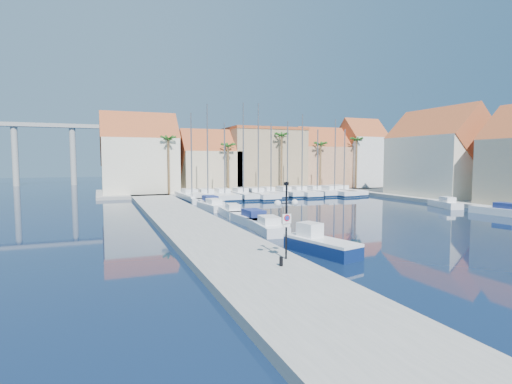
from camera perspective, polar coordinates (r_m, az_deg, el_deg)
ground at (r=28.80m, az=14.25°, el=-7.54°), size 260.00×260.00×0.00m
quay_west at (r=37.49m, az=-9.72°, el=-4.26°), size 6.00×77.00×0.50m
shore_north at (r=75.81m, az=-1.03°, el=0.27°), size 54.00×16.00×0.50m
shore_east at (r=61.80m, az=30.38°, el=-1.35°), size 12.00×60.00×0.50m
lamp_post at (r=22.01m, az=4.36°, el=-2.37°), size 1.46×0.46×4.30m
bollard at (r=21.01m, az=3.61°, el=-9.86°), size 0.20×0.20×0.49m
fishing_boat at (r=26.09m, az=9.07°, el=-7.32°), size 3.07×5.64×1.88m
motorboat_west_0 at (r=33.26m, az=1.62°, el=-4.88°), size 2.50×6.23×1.40m
motorboat_west_1 at (r=37.59m, az=-0.70°, el=-3.78°), size 2.50×6.95×1.40m
motorboat_west_2 at (r=42.42m, az=-3.49°, el=-2.82°), size 2.11×5.49×1.40m
motorboat_west_3 at (r=48.08m, az=-6.25°, el=-1.96°), size 2.47×6.05×1.40m
motorboat_west_4 at (r=52.27m, az=-6.74°, el=-1.44°), size 2.28×7.09×1.40m
motorboat_west_5 at (r=56.68m, az=-8.49°, el=-0.99°), size 2.60×6.81×1.40m
motorboat_east_0 at (r=50.87m, az=31.58°, el=-2.26°), size 2.69×6.19×1.40m
motorboat_east_1 at (r=55.58m, az=25.42°, el=-1.50°), size 2.99×5.48×1.40m
sailboat_0 at (r=60.32m, az=-9.28°, el=-0.60°), size 3.14×10.71×12.83m
sailboat_1 at (r=60.47m, az=-7.00°, el=-0.54°), size 3.33×10.77×14.17m
sailboat_2 at (r=61.47m, az=-4.61°, el=-0.46°), size 3.10×10.31×11.54m
sailboat_3 at (r=62.28m, az=-1.98°, el=-0.34°), size 2.82×9.95×14.66m
sailboat_4 at (r=62.73m, az=0.08°, el=-0.33°), size 3.42×11.58×14.65m
sailboat_5 at (r=64.83m, az=1.95°, el=-0.16°), size 2.74×8.53×11.87m
sailboat_6 at (r=66.16m, az=4.29°, el=-0.07°), size 2.66×8.86×12.23m
sailboat_7 at (r=66.94m, az=6.33°, el=-0.05°), size 3.17×10.77×13.43m
sailboat_8 at (r=68.50m, az=8.48°, el=0.03°), size 2.94×9.35×11.06m
sailboat_9 at (r=69.14m, az=10.85°, el=0.04°), size 3.06×11.01×12.76m
sailboat_10 at (r=70.98m, az=12.16°, el=0.12°), size 3.05×11.09×11.18m
building_0 at (r=70.08m, az=-16.30°, el=4.86°), size 12.30×9.00×13.50m
building_1 at (r=72.20m, az=-6.73°, el=4.03°), size 10.30×8.00×11.00m
building_2 at (r=76.70m, az=1.06°, el=4.81°), size 14.20×10.20×11.50m
building_3 at (r=81.22m, az=9.20°, el=4.46°), size 10.30×8.00×12.00m
building_4 at (r=85.37m, az=14.77°, el=5.11°), size 8.30×8.00×14.00m
building_6 at (r=67.44m, az=24.55°, el=4.65°), size 9.00×14.30×13.50m
palm_0 at (r=65.70m, az=-12.43°, el=7.20°), size 2.60×2.60×10.15m
palm_1 at (r=67.99m, az=-4.02°, el=6.41°), size 2.60×2.60×9.15m
palm_2 at (r=71.74m, az=3.68°, el=7.82°), size 2.60×2.60×11.15m
palm_3 at (r=75.43m, az=9.21°, el=6.54°), size 2.60×2.60×9.65m
palm_4 at (r=79.86m, az=14.19°, el=7.03°), size 2.60×2.60×10.65m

